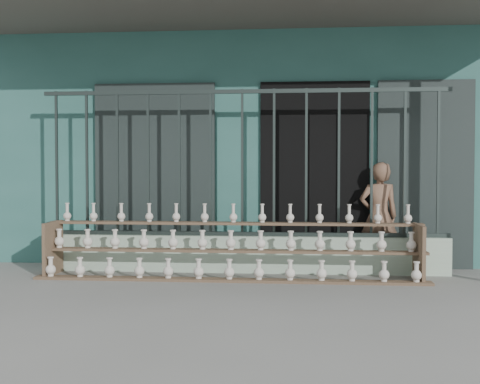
{
  "coord_description": "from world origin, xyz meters",
  "views": [
    {
      "loc": [
        0.62,
        -6.05,
        1.25
      ],
      "look_at": [
        0.0,
        1.0,
        1.0
      ],
      "focal_mm": 45.0,
      "sensor_mm": 36.0,
      "label": 1
    }
  ],
  "objects": [
    {
      "name": "elderly_woman",
      "position": [
        1.7,
        1.63,
        0.68
      ],
      "size": [
        0.54,
        0.4,
        1.36
      ],
      "primitive_type": "imported",
      "rotation": [
        0.0,
        0.0,
        3.31
      ],
      "color": "brown",
      "rests_on": "ground"
    },
    {
      "name": "workshop_building",
      "position": [
        0.0,
        4.23,
        1.62
      ],
      "size": [
        7.4,
        6.6,
        3.21
      ],
      "color": "#2C5D56",
      "rests_on": "ground"
    },
    {
      "name": "shelf_rack",
      "position": [
        -0.1,
        0.88,
        0.36
      ],
      "size": [
        4.5,
        0.68,
        0.85
      ],
      "color": "brown",
      "rests_on": "ground"
    },
    {
      "name": "parapet_wall",
      "position": [
        0.0,
        1.3,
        0.23
      ],
      "size": [
        5.0,
        0.2,
        0.45
      ],
      "primitive_type": "cube",
      "color": "#A8C4A9",
      "rests_on": "ground"
    },
    {
      "name": "ground",
      "position": [
        0.0,
        0.0,
        0.0
      ],
      "size": [
        60.0,
        60.0,
        0.0
      ],
      "primitive_type": "plane",
      "color": "slate"
    },
    {
      "name": "security_fence",
      "position": [
        -0.0,
        1.3,
        1.35
      ],
      "size": [
        5.0,
        0.04,
        1.8
      ],
      "color": "#283330",
      "rests_on": "parapet_wall"
    }
  ]
}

